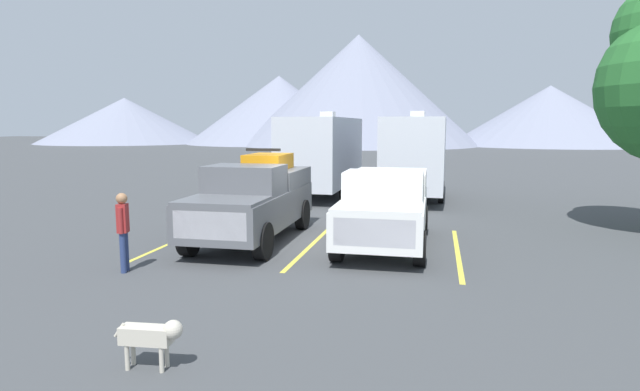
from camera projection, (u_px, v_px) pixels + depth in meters
ground_plane at (313, 243)px, 14.03m from camera, size 240.00×240.00×0.00m
pickup_truck_a at (254, 198)px, 14.40m from camera, size 2.21×5.62×2.51m
pickup_truck_b at (386, 205)px, 13.76m from camera, size 2.22×5.35×2.02m
lot_stripe_a at (182, 238)px, 14.69m from camera, size 0.12×5.50×0.01m
lot_stripe_b at (312, 245)px, 13.87m from camera, size 0.12×5.50×0.01m
lot_stripe_c at (458, 252)px, 13.05m from camera, size 0.12×5.50×0.01m
camper_trailer_a at (323, 152)px, 23.31m from camera, size 2.59×8.17×3.80m
camper_trailer_b at (415, 153)px, 22.08m from camera, size 2.58×7.56×3.79m
person_a at (123, 227)px, 11.19m from camera, size 0.26×0.37×1.73m
dog at (153, 335)px, 6.74m from camera, size 0.95×0.31×0.68m
mountain_ridge at (415, 106)px, 84.13m from camera, size 141.17×40.75×17.58m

